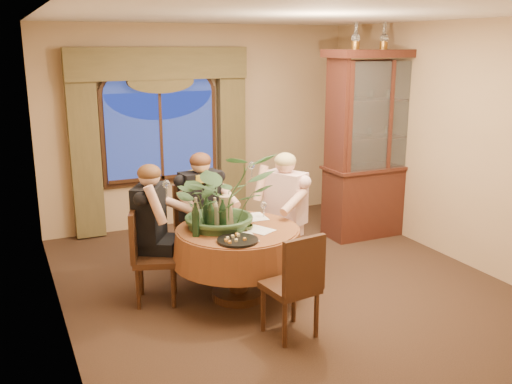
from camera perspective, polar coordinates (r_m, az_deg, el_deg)
name	(u,v)px	position (r m, az deg, el deg)	size (l,w,h in m)	color
floor	(278,281)	(6.35, 2.26, -8.91)	(5.00, 5.00, 0.00)	black
wall_back	(200,126)	(8.21, -5.59, 6.61)	(4.50, 4.50, 0.00)	tan
wall_right	(447,141)	(7.22, 18.58, 4.83)	(5.00, 5.00, 0.00)	tan
ceiling	(281,15)	(5.83, 2.55, 17.23)	(5.00, 5.00, 0.00)	white
window	(161,136)	(7.98, -9.50, 5.53)	(1.62, 0.10, 1.32)	navy
arched_transom	(158,79)	(7.90, -9.74, 11.12)	(1.60, 0.06, 0.44)	navy
drapery_left	(85,151)	(7.75, -16.73, 3.94)	(0.38, 0.14, 2.32)	#4C4326
drapery_right	(232,140)	(8.28, -2.46, 5.19)	(0.38, 0.14, 2.32)	#4C4326
swag_valance	(159,63)	(7.81, -9.64, 12.56)	(2.45, 0.16, 0.42)	#4C4326
dining_table	(238,263)	(5.83, -1.80, -7.12)	(1.32, 1.32, 0.75)	maroon
china_cabinet	(378,144)	(7.79, 12.12, 4.67)	(1.52, 0.60, 2.46)	#351711
oil_lamp_left	(356,35)	(7.43, 9.95, 15.18)	(0.11, 0.11, 0.34)	#A5722D
oil_lamp_center	(384,36)	(7.68, 12.69, 15.02)	(0.11, 0.11, 0.34)	#A5722D
oil_lamp_right	(411,36)	(7.95, 15.25, 14.85)	(0.11, 0.11, 0.34)	#A5722D
chair_right	(274,229)	(6.55, 1.79, -3.67)	(0.42, 0.42, 0.96)	black
chair_back_right	(198,228)	(6.59, -5.80, -3.62)	(0.42, 0.42, 0.96)	black
chair_back	(156,256)	(5.79, -10.00, -6.37)	(0.42, 0.42, 0.96)	black
chair_front_left	(290,284)	(5.09, 3.41, -9.18)	(0.42, 0.42, 0.96)	black
person_pink	(286,213)	(6.38, 2.98, -2.15)	(0.50, 0.46, 1.39)	beige
person_back	(150,230)	(5.92, -10.57, -3.78)	(0.50, 0.45, 1.38)	black
person_scarf	(201,213)	(6.42, -5.54, -2.09)	(0.50, 0.46, 1.39)	black
stoneware_vase	(225,211)	(5.73, -3.07, -1.90)	(0.17, 0.17, 0.31)	#8C7657
centerpiece_plant	(222,162)	(5.63, -3.43, 2.99)	(1.04, 1.16, 0.90)	#365A33
olive_bowl	(246,227)	(5.65, -1.02, -3.56)	(0.14, 0.14, 0.04)	#3E5127
cheese_platter	(238,240)	(5.31, -1.84, -4.86)	(0.39, 0.39, 0.02)	black
wine_bottle_0	(211,217)	(5.50, -4.54, -2.53)	(0.07, 0.07, 0.33)	black
wine_bottle_1	(196,219)	(5.44, -6.06, -2.75)	(0.07, 0.07, 0.33)	black
wine_bottle_2	(196,214)	(5.62, -6.01, -2.19)	(0.07, 0.07, 0.33)	tan
wine_bottle_3	(215,214)	(5.61, -4.12, -2.18)	(0.07, 0.07, 0.33)	tan
wine_bottle_4	(223,216)	(5.54, -3.33, -2.39)	(0.07, 0.07, 0.33)	black
wine_bottle_5	(207,212)	(5.69, -4.97, -1.96)	(0.07, 0.07, 0.33)	black
tasting_paper_0	(258,230)	(5.63, 0.22, -3.79)	(0.21, 0.30, 0.00)	white
tasting_paper_1	(255,217)	(6.04, -0.05, -2.50)	(0.21, 0.30, 0.00)	white
tasting_paper_2	(244,237)	(5.42, -1.16, -4.56)	(0.21, 0.30, 0.00)	white
wine_glass_person_pink	(264,209)	(6.00, 0.76, -1.76)	(0.07, 0.07, 0.18)	silver
wine_glass_person_back	(195,218)	(5.75, -6.15, -2.59)	(0.07, 0.07, 0.18)	silver
wine_glass_person_scarf	(217,209)	(6.04, -3.91, -1.70)	(0.07, 0.07, 0.18)	silver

